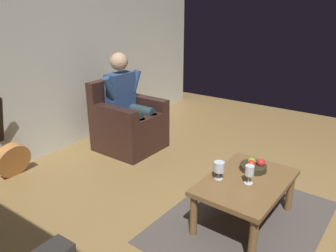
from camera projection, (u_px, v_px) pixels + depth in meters
ground_plane at (276, 221)px, 2.84m from camera, size 6.67×6.67×0.00m
wall_back at (53, 39)px, 3.88m from camera, size 5.66×0.06×2.75m
rug at (243, 221)px, 2.84m from camera, size 1.64×1.26×0.01m
armchair at (128, 124)px, 4.20m from camera, size 0.73×0.74×0.88m
person_seated at (128, 99)px, 4.07m from camera, size 0.64×0.59×1.22m
coffee_table at (246, 186)px, 2.72m from camera, size 0.92×0.63×0.40m
guitar at (11, 157)px, 3.53m from camera, size 0.38×0.30×1.01m
wine_glass_near at (219, 168)px, 2.68m from camera, size 0.09×0.09×0.15m
wine_glass_far at (249, 172)px, 2.61m from camera, size 0.07×0.07×0.16m
fruit_bowl at (254, 166)px, 2.85m from camera, size 0.23×0.23×0.11m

